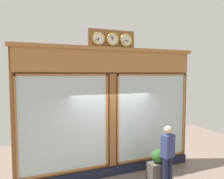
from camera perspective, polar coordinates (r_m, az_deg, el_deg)
The scene contains 4 objects.
shop_facade at distance 6.59m, azimuth -0.41°, elevation -5.78°, with size 5.63×0.42×4.38m.
pedestrian at distance 6.35m, azimuth 14.53°, elevation -15.96°, with size 0.41×0.32×1.69m.
planter_box at distance 6.74m, azimuth 12.04°, elevation -20.61°, with size 0.56×0.36×0.57m, color #4C4742.
planter_shrub at distance 6.56m, azimuth 12.11°, elevation -16.83°, with size 0.38×0.38×0.38m, color #285623.
Camera 1 is at (2.36, 5.92, 3.10)m, focal length 34.54 mm.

